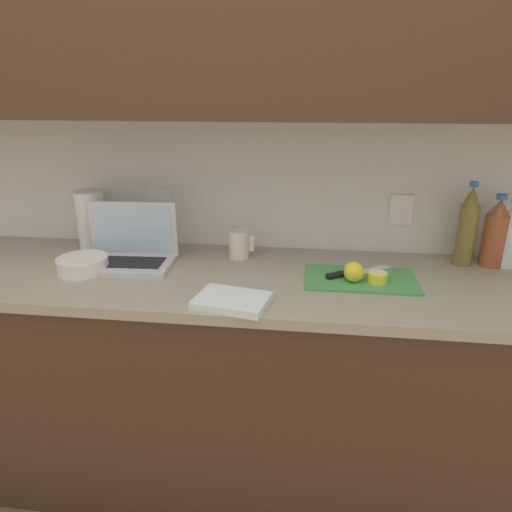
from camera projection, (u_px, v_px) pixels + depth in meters
name	position (u px, v px, depth m)	size (l,w,h in m)	color
ground_plane	(220.00, 467.00, 1.95)	(12.00, 12.00, 0.00)	brown
wall_back	(222.00, 78.00, 1.65)	(5.20, 0.38, 2.60)	white
counter_unit	(212.00, 376.00, 1.80)	(2.37, 0.64, 0.89)	#472D1E
laptop	(130.00, 250.00, 1.72)	(0.35, 0.23, 0.23)	silver
cutting_board	(360.00, 279.00, 1.59)	(0.38, 0.24, 0.01)	#4C9E51
knife	(348.00, 273.00, 1.61)	(0.24, 0.18, 0.02)	silver
lemon_half_cut	(377.00, 277.00, 1.54)	(0.07, 0.07, 0.04)	yellow
lemon_whole_beside	(354.00, 272.00, 1.54)	(0.07, 0.07, 0.07)	yellow
bottle_green_soda	(467.00, 227.00, 1.68)	(0.07, 0.07, 0.31)	olive
bottle_oil_tall	(495.00, 234.00, 1.68)	(0.08, 0.08, 0.27)	#A34C2D
bottle_water_clear	(510.00, 236.00, 1.68)	(0.07, 0.07, 0.26)	silver
measuring_cup	(239.00, 244.00, 1.78)	(0.10, 0.08, 0.11)	silver
bowl_white	(83.00, 264.00, 1.65)	(0.18, 0.18, 0.05)	white
paper_towel_roll	(92.00, 220.00, 1.88)	(0.12, 0.12, 0.24)	white
dish_towel	(232.00, 301.00, 1.40)	(0.22, 0.16, 0.02)	white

